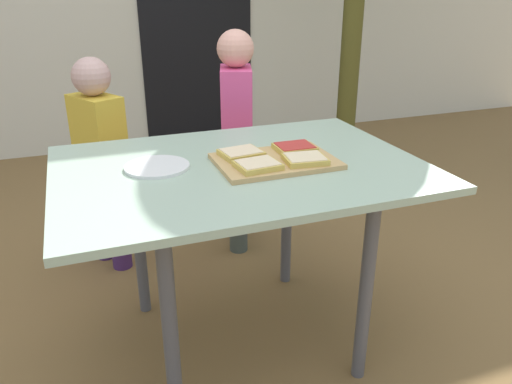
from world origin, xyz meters
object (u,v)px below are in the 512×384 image
pizza_slice_far_left (241,153)px  pizza_slice_far_right (295,148)px  cutting_board (275,161)px  child_right (237,129)px  dining_table (240,186)px  pizza_slice_near_right (305,159)px  pizza_slice_near_left (258,165)px  child_left (101,153)px  plate_white_left (157,167)px

pizza_slice_far_left → pizza_slice_far_right: bearing=-2.5°
cutting_board → child_right: 0.77m
dining_table → pizza_slice_near_right: size_ratio=8.21×
dining_table → pizza_slice_far_right: bearing=7.7°
pizza_slice_far_right → pizza_slice_near_left: size_ratio=0.95×
pizza_slice_far_left → child_left: child_left is taller
pizza_slice_far_left → pizza_slice_near_left: size_ratio=1.02×
pizza_slice_near_left → cutting_board: bearing=35.5°
pizza_slice_near_left → child_left: 0.97m
plate_white_left → pizza_slice_far_right: bearing=-4.0°
child_left → child_right: bearing=-3.3°
plate_white_left → child_right: child_right is taller
dining_table → plate_white_left: plate_white_left is taller
cutting_board → pizza_slice_near_right: size_ratio=2.68×
child_left → child_right: 0.63m
pizza_slice_far_left → child_left: (-0.42, 0.72, -0.18)m
pizza_slice_near_right → pizza_slice_far_right: 0.12m
child_right → dining_table: bearing=-107.4°
child_left → child_right: child_right is taller
pizza_slice_far_left → child_right: bearing=73.0°
pizza_slice_far_left → pizza_slice_far_right: (0.19, -0.01, 0.00)m
dining_table → pizza_slice_far_right: pizza_slice_far_right is taller
plate_white_left → dining_table: bearing=-13.2°
pizza_slice_near_left → child_right: 0.84m
pizza_slice_far_right → cutting_board: bearing=-148.5°
cutting_board → plate_white_left: (-0.37, 0.09, -0.00)m
pizza_slice_near_right → child_left: child_left is taller
plate_white_left → child_right: (0.48, 0.66, -0.10)m
dining_table → pizza_slice_far_right: (0.21, 0.03, 0.10)m
pizza_slice_near_right → child_left: (-0.59, 0.85, -0.18)m
pizza_slice_far_right → child_left: (-0.61, 0.73, -0.18)m
child_right → plate_white_left: bearing=-126.3°
pizza_slice_near_right → pizza_slice_near_left: size_ratio=1.02×
dining_table → child_left: bearing=117.8°
pizza_slice_near_left → child_right: child_right is taller
pizza_slice_far_right → child_right: child_right is taller
cutting_board → pizza_slice_near_right: (0.08, -0.06, 0.02)m
cutting_board → pizza_slice_near_left: (-0.08, -0.06, 0.02)m
cutting_board → pizza_slice_near_left: bearing=-144.5°
dining_table → cutting_board: 0.14m
dining_table → child_right: size_ratio=1.11×
pizza_slice_near_left → child_left: child_left is taller
pizza_slice_near_right → child_right: (0.04, 0.81, -0.12)m
pizza_slice_near_left → child_right: bearing=76.3°
pizza_slice_near_left → child_right: size_ratio=0.13×
child_right → cutting_board: bearing=-98.5°
cutting_board → pizza_slice_far_right: pizza_slice_far_right is taller
pizza_slice_near_left → child_left: (-0.43, 0.85, -0.18)m
child_left → dining_table: bearing=-62.2°
cutting_board → pizza_slice_near_left: pizza_slice_near_left is taller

